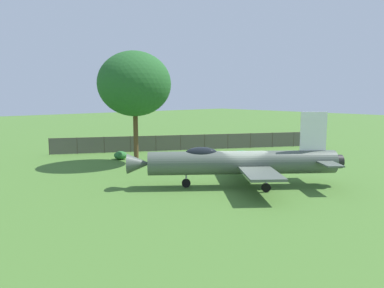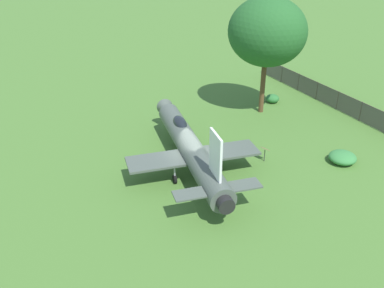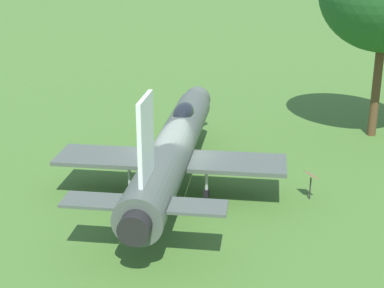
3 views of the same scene
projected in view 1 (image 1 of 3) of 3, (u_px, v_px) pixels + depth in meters
ground_plane at (242, 187)px, 24.68m from camera, size 200.00×200.00×0.00m
display_jet at (237, 162)px, 24.43m from camera, size 12.95×11.00×5.15m
shade_tree at (135, 84)px, 32.20m from camera, size 6.78×6.23×10.21m
perimeter_fence at (193, 142)px, 40.96m from camera, size 27.49×14.80×1.78m
shrub_near_fence at (121, 155)px, 35.05m from camera, size 1.27×1.30×0.80m
shrub_by_tree at (241, 155)px, 35.42m from camera, size 1.96×1.99×0.81m
info_plaque at (233, 160)px, 29.99m from camera, size 0.67×0.51×1.14m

